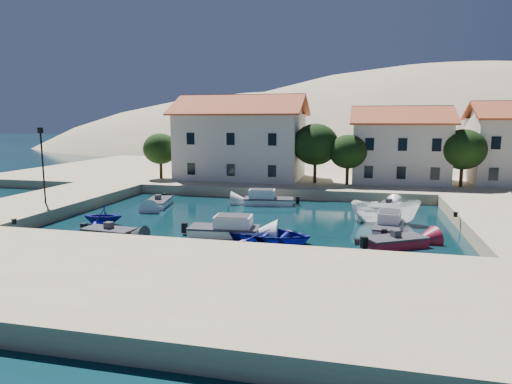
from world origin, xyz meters
The scene contains 20 objects.
ground centered at (0.00, 0.00, 0.00)m, with size 400.00×400.00×0.00m, color black.
quay_south centered at (0.00, -6.00, 0.50)m, with size 52.00×12.00×1.00m, color tan.
quay_west centered at (-19.00, 10.00, 0.50)m, with size 8.00×20.00×1.00m, color tan.
quay_north centered at (2.00, 38.00, 0.50)m, with size 80.00×36.00×1.00m, color tan.
hills centered at (20.64, 123.62, -23.40)m, with size 254.00×176.00×99.00m.
building_left centered at (-6.00, 28.00, 5.94)m, with size 14.70×9.45×9.70m.
building_mid centered at (12.00, 29.00, 5.22)m, with size 10.50×8.40×8.30m.
trees centered at (4.51, 25.46, 4.84)m, with size 37.30×5.30×6.45m.
lamppost centered at (-17.50, 8.00, 4.75)m, with size 0.35×0.25×6.22m.
bollards centered at (2.80, 3.87, 1.15)m, with size 29.36×9.56×0.30m.
motorboat_grey_sw centered at (-8.35, 2.52, 0.30)m, with size 3.69×1.95×1.25m.
cabin_cruiser_south centered at (-0.95, 4.75, 0.48)m, with size 4.91×2.42×1.60m.
rowboat_south centered at (2.47, 4.14, 0.00)m, with size 3.79×5.31×1.10m, color navy.
motorboat_red_se centered at (10.30, 4.62, 0.29)m, with size 4.16×3.46×1.25m.
cabin_cruiser_east centered at (10.03, 8.25, 0.48)m, with size 2.35×4.51×1.60m.
boat_east centered at (9.92, 11.41, 0.00)m, with size 1.94×5.16×1.99m, color white.
motorboat_white_ne centered at (10.46, 16.36, 0.30)m, with size 2.46×3.84×1.25m.
rowboat_west centered at (-11.00, 6.05, 0.00)m, with size 2.58×2.99×1.58m, color navy.
motorboat_white_west centered at (-10.07, 13.73, 0.29)m, with size 2.70×4.52×1.25m.
cabin_cruiser_north centered at (-0.33, 16.79, 0.48)m, with size 4.79×2.52×1.60m.
Camera 1 is at (8.21, -24.26, 7.84)m, focal length 32.00 mm.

